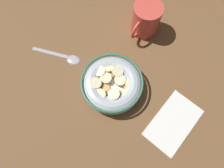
# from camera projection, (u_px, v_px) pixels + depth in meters

# --- Properties ---
(ground_plane) EXTENTS (1.18, 1.18, 0.02)m
(ground_plane) POSITION_uv_depth(u_px,v_px,m) (112.00, 89.00, 0.58)
(ground_plane) COLOR brown
(cereal_bowl) EXTENTS (0.16, 0.16, 0.05)m
(cereal_bowl) POSITION_uv_depth(u_px,v_px,m) (112.00, 84.00, 0.55)
(cereal_bowl) COLOR #B2BCC6
(cereal_bowl) RESTS_ON ground_plane
(spoon) EXTENTS (0.07, 0.15, 0.01)m
(spoon) POSITION_uv_depth(u_px,v_px,m) (67.00, 57.00, 0.60)
(spoon) COLOR #A5A5AD
(spoon) RESTS_ON ground_plane
(coffee_mug) EXTENTS (0.11, 0.08, 0.10)m
(coffee_mug) POSITION_uv_depth(u_px,v_px,m) (146.00, 19.00, 0.59)
(coffee_mug) COLOR #D84C3F
(coffee_mug) RESTS_ON ground_plane
(folded_napkin) EXTENTS (0.16, 0.10, 0.00)m
(folded_napkin) POSITION_uv_depth(u_px,v_px,m) (173.00, 122.00, 0.54)
(folded_napkin) COLOR white
(folded_napkin) RESTS_ON ground_plane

